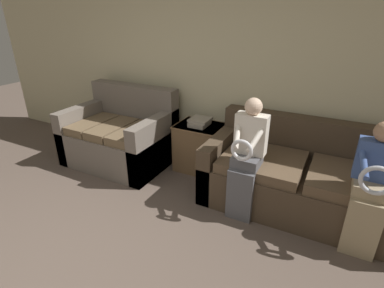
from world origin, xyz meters
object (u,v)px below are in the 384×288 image
(side_shelf, at_px, (200,147))
(child_right_seated, at_px, (372,185))
(couch_side, at_px, (121,137))
(couch_main, at_px, (305,180))
(child_left_seated, at_px, (247,155))
(book_stack, at_px, (200,122))

(side_shelf, bearing_deg, child_right_seated, -18.66)
(couch_side, bearing_deg, couch_main, 1.42)
(side_shelf, bearing_deg, couch_main, -9.30)
(child_left_seated, height_order, side_shelf, child_left_seated)
(couch_main, xyz_separation_m, child_left_seated, (-0.54, -0.42, 0.35))
(book_stack, bearing_deg, child_right_seated, -18.68)
(couch_main, xyz_separation_m, couch_side, (-2.45, -0.06, 0.04))
(couch_main, height_order, child_right_seated, child_right_seated)
(couch_side, relative_size, child_right_seated, 1.16)
(couch_main, relative_size, book_stack, 7.29)
(couch_side, bearing_deg, side_shelf, 14.85)
(child_right_seated, distance_m, side_shelf, 2.05)
(side_shelf, relative_size, book_stack, 2.18)
(couch_main, bearing_deg, book_stack, 170.68)
(child_right_seated, height_order, side_shelf, child_right_seated)
(couch_side, height_order, side_shelf, couch_side)
(child_right_seated, bearing_deg, child_left_seated, 179.64)
(couch_main, height_order, couch_side, couch_side)
(child_right_seated, bearing_deg, couch_side, 173.12)
(couch_main, bearing_deg, child_left_seated, -142.56)
(book_stack, bearing_deg, side_shelf, -175.76)
(couch_side, xyz_separation_m, book_stack, (1.08, 0.29, 0.31))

